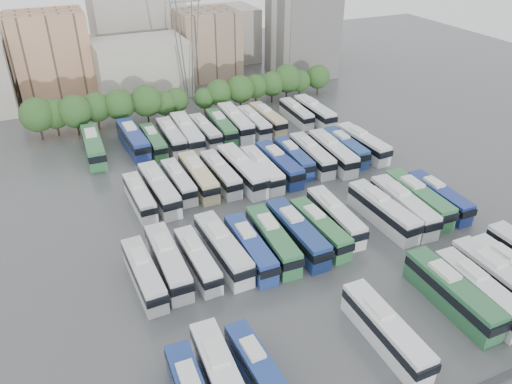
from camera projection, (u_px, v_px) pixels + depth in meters
name	position (u px, v px, depth m)	size (l,w,h in m)	color
ground	(285.00, 217.00, 70.58)	(220.00, 220.00, 0.00)	#424447
tree_line	(180.00, 97.00, 100.61)	(65.27, 7.53, 8.05)	black
city_buildings	(124.00, 47.00, 120.51)	(102.00, 35.00, 20.00)	#9E998E
apartment_tower	(303.00, 22.00, 121.56)	(14.00, 14.00, 26.00)	silver
electricity_pylon	(185.00, 14.00, 101.15)	(9.00, 6.91, 33.83)	slate
bus_r0_s1	(222.00, 378.00, 44.54)	(3.09, 12.24, 3.81)	silver
bus_r0_s2	(259.00, 370.00, 45.56)	(2.82, 10.87, 3.38)	navy
bus_r0_s6	(386.00, 330.00, 49.52)	(2.72, 12.28, 3.85)	white
bus_r0_s9	(452.00, 293.00, 54.05)	(2.91, 12.96, 4.06)	#2B653E
bus_r0_s10	(479.00, 291.00, 54.45)	(3.03, 12.38, 3.86)	silver
bus_r0_s11	(498.00, 278.00, 56.14)	(2.77, 12.62, 3.96)	silver
bus_r0_s12	(511.00, 268.00, 58.09)	(2.68, 10.94, 3.41)	silver
bus_r1_s0	(144.00, 274.00, 57.14)	(2.92, 11.58, 3.61)	silver
bus_r1_s1	(168.00, 261.00, 58.92)	(2.76, 12.42, 3.89)	silver
bus_r1_s2	(197.00, 259.00, 59.53)	(2.69, 11.03, 3.44)	silver
bus_r1_s3	(223.00, 248.00, 61.00)	(3.35, 12.87, 4.01)	silver
bus_r1_s4	(250.00, 248.00, 61.29)	(2.72, 11.90, 3.72)	navy
bus_r1_s5	(273.00, 239.00, 62.64)	(3.23, 12.53, 3.90)	#2E6D41
bus_r1_s6	(297.00, 232.00, 63.80)	(3.00, 12.93, 4.04)	navy
bus_r1_s7	(319.00, 228.00, 64.99)	(3.05, 11.88, 3.70)	#317340
bus_r1_s8	(335.00, 216.00, 67.31)	(3.00, 12.13, 3.78)	silver
bus_r1_s10	(383.00, 211.00, 68.28)	(3.22, 12.92, 4.03)	silver
bus_r1_s11	(403.00, 206.00, 69.36)	(3.48, 13.09, 4.07)	silver
bus_r1_s12	(418.00, 198.00, 71.05)	(3.26, 13.09, 4.08)	#307244
bus_r1_s13	(439.00, 197.00, 71.87)	(2.68, 11.74, 3.67)	navy
bus_r2_s1	(140.00, 196.00, 72.12)	(2.71, 11.02, 3.44)	silver
bus_r2_s2	(159.00, 189.00, 73.46)	(3.44, 12.91, 4.01)	silver
bus_r2_s3	(179.00, 181.00, 75.99)	(2.74, 11.16, 3.48)	silver
bus_r2_s4	(198.00, 176.00, 76.88)	(2.78, 12.46, 3.90)	#CABF8B
bus_r2_s5	(220.00, 173.00, 77.86)	(2.89, 11.98, 3.74)	silver
bus_r2_s6	(242.00, 170.00, 78.33)	(3.49, 13.73, 4.28)	silver
bus_r2_s7	(262.00, 169.00, 79.07)	(2.75, 12.15, 3.80)	silver
bus_r2_s8	(279.00, 164.00, 80.44)	(3.03, 12.56, 3.92)	navy
bus_r2_s9	(293.00, 157.00, 82.89)	(2.94, 11.49, 3.58)	navy
bus_r2_s10	(312.00, 155.00, 83.41)	(3.29, 12.55, 3.90)	silver
bus_r2_s11	(332.00, 152.00, 83.99)	(3.47, 13.15, 4.09)	silver
bus_r2_s12	(345.00, 147.00, 86.25)	(2.78, 11.85, 3.71)	navy
bus_r2_s13	(363.00, 143.00, 87.27)	(3.33, 12.72, 3.96)	silver
bus_r3_s0	(93.00, 146.00, 85.87)	(3.37, 13.41, 4.18)	#2E6C3F
bus_r3_s2	(133.00, 139.00, 88.43)	(3.55, 13.43, 4.17)	navy
bus_r3_s3	(153.00, 141.00, 88.46)	(2.49, 11.16, 3.50)	#2C673A
bus_r3_s4	(171.00, 136.00, 89.80)	(2.84, 12.33, 3.86)	silver
bus_r3_s5	(187.00, 133.00, 90.65)	(3.43, 13.73, 4.28)	silver
bus_r3_s6	(205.00, 131.00, 92.15)	(2.83, 11.65, 3.64)	silver
bus_r3_s7	(221.00, 127.00, 93.66)	(3.22, 12.33, 3.83)	#2E6B3C
bus_r3_s8	(235.00, 122.00, 95.34)	(3.36, 13.48, 4.20)	white
bus_r3_s9	(254.00, 122.00, 95.71)	(2.65, 11.75, 3.68)	silver
bus_r3_s10	(267.00, 118.00, 97.29)	(2.95, 12.02, 3.75)	#CCB78C
bus_r3_s12	(296.00, 113.00, 100.14)	(2.78, 11.32, 3.53)	silver
bus_r3_s13	(314.00, 112.00, 100.09)	(2.84, 12.77, 4.00)	white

